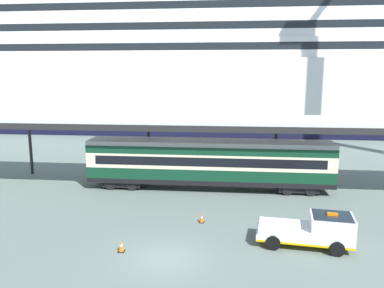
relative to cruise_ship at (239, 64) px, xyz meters
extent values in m
plane|color=slate|center=(-4.28, -50.19, -11.05)|extent=(400.00, 400.00, 0.00)
cube|color=black|center=(-0.02, 0.01, -9.29)|extent=(164.46, 23.91, 3.52)
cube|color=white|center=(-0.02, 0.01, -3.43)|extent=(164.46, 23.91, 8.21)
cube|color=white|center=(-0.02, 0.01, 2.18)|extent=(151.31, 22.00, 3.00)
cube|color=black|center=(-0.02, -10.94, 2.33)|extent=(144.73, 0.12, 1.08)
cube|color=white|center=(-0.02, 0.01, 5.18)|extent=(145.25, 21.12, 3.00)
cube|color=black|center=(-0.02, -10.50, 5.33)|extent=(138.94, 0.12, 1.08)
cube|color=white|center=(-0.02, 0.01, 8.19)|extent=(139.20, 20.24, 3.00)
cube|color=black|center=(-0.02, -10.06, 8.34)|extent=(133.15, 0.12, 1.08)
cube|color=silver|center=(-2.81, -37.10, -5.25)|extent=(45.96, 6.12, 0.25)
cube|color=black|center=(-2.81, -40.06, -5.63)|extent=(45.96, 0.20, 0.50)
cylinder|color=black|center=(-20.05, -34.44, -8.21)|extent=(0.28, 0.28, 5.67)
cylinder|color=black|center=(-8.56, -34.44, -8.21)|extent=(0.28, 0.28, 5.67)
cylinder|color=black|center=(2.93, -34.44, -8.21)|extent=(0.28, 0.28, 5.67)
cube|color=black|center=(-2.81, -37.60, -10.20)|extent=(20.02, 2.80, 0.40)
cube|color=#0F3823|center=(-2.81, -37.60, -9.55)|extent=(20.02, 2.80, 0.90)
cube|color=beige|center=(-2.81, -37.60, -8.50)|extent=(20.02, 2.80, 1.20)
cube|color=black|center=(-2.81, -38.97, -8.45)|extent=(18.42, 0.08, 0.72)
cube|color=#0F3823|center=(-2.81, -37.60, -7.60)|extent=(20.02, 2.80, 0.60)
cube|color=#A7A7A7|center=(-2.81, -37.60, -7.12)|extent=(20.02, 2.69, 0.36)
cube|color=black|center=(-10.02, -37.60, -10.60)|extent=(3.20, 2.35, 0.50)
cylinder|color=black|center=(-10.92, -38.78, -10.63)|extent=(0.84, 0.12, 0.84)
cylinder|color=black|center=(-9.12, -38.78, -10.63)|extent=(0.84, 0.12, 0.84)
cube|color=black|center=(4.39, -37.60, -10.60)|extent=(3.20, 2.35, 0.50)
cylinder|color=black|center=(3.49, -38.78, -10.63)|extent=(0.84, 0.12, 0.84)
cylinder|color=black|center=(5.29, -38.78, -10.63)|extent=(0.84, 0.12, 0.84)
cube|color=white|center=(3.15, -47.75, -10.47)|extent=(5.41, 2.63, 0.36)
cube|color=#F2B20C|center=(3.15, -47.75, -10.60)|extent=(5.41, 2.65, 0.12)
cube|color=white|center=(4.59, -47.93, -9.74)|extent=(2.51, 2.19, 1.10)
cube|color=#19232D|center=(4.59, -47.93, -9.39)|extent=(2.29, 2.08, 0.44)
cube|color=orange|center=(4.59, -47.93, -9.11)|extent=(0.58, 0.27, 0.16)
cube|color=white|center=(2.12, -47.62, -10.11)|extent=(3.13, 2.26, 0.36)
cylinder|color=black|center=(4.92, -46.96, -10.65)|extent=(0.82, 0.35, 0.80)
cylinder|color=black|center=(4.68, -48.94, -10.65)|extent=(0.82, 0.35, 0.80)
cylinder|color=black|center=(1.62, -46.55, -10.65)|extent=(0.82, 0.35, 0.80)
cylinder|color=black|center=(1.37, -48.53, -10.65)|extent=(0.82, 0.35, 0.80)
cube|color=black|center=(-2.84, -45.01, -11.03)|extent=(0.36, 0.36, 0.04)
cone|color=#EA590F|center=(-2.84, -45.01, -10.73)|extent=(0.30, 0.30, 0.56)
cylinder|color=white|center=(-2.84, -45.01, -10.70)|extent=(0.17, 0.17, 0.08)
cube|color=black|center=(-6.86, -49.62, -11.03)|extent=(0.36, 0.36, 0.04)
cone|color=#EA590F|center=(-6.86, -49.62, -10.71)|extent=(0.30, 0.30, 0.60)
cylinder|color=white|center=(-6.86, -49.62, -10.68)|extent=(0.17, 0.17, 0.08)
camera|label=1|loc=(-1.01, -68.64, -1.45)|focal=36.02mm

